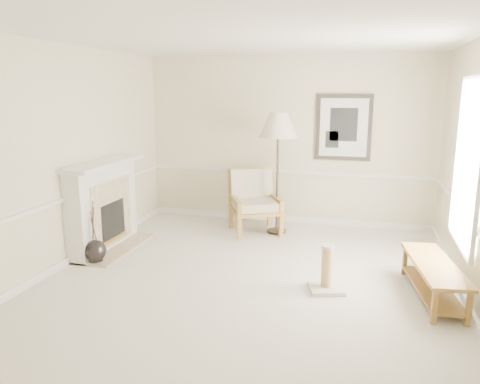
# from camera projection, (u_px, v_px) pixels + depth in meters

# --- Properties ---
(ground) EXTENTS (5.50, 5.50, 0.00)m
(ground) POSITION_uv_depth(u_px,v_px,m) (248.00, 279.00, 5.84)
(ground) COLOR silver
(ground) RESTS_ON ground
(room) EXTENTS (5.04, 5.54, 2.92)m
(room) POSITION_uv_depth(u_px,v_px,m) (262.00, 129.00, 5.48)
(room) COLOR beige
(room) RESTS_ON ground
(fireplace) EXTENTS (0.64, 1.64, 1.31)m
(fireplace) POSITION_uv_depth(u_px,v_px,m) (104.00, 206.00, 6.87)
(fireplace) COLOR white
(fireplace) RESTS_ON ground
(floor_vase) EXTENTS (0.30, 0.30, 0.88)m
(floor_vase) POSITION_uv_depth(u_px,v_px,m) (95.00, 252.00, 6.36)
(floor_vase) COLOR black
(floor_vase) RESTS_ON ground
(armchair) EXTENTS (1.06, 1.09, 1.02)m
(armchair) POSITION_uv_depth(u_px,v_px,m) (254.00, 198.00, 7.76)
(armchair) COLOR olive
(armchair) RESTS_ON ground
(floor_lamp) EXTENTS (0.69, 0.69, 1.96)m
(floor_lamp) POSITION_uv_depth(u_px,v_px,m) (278.00, 129.00, 7.41)
(floor_lamp) COLOR black
(floor_lamp) RESTS_ON ground
(bench) EXTENTS (0.64, 1.49, 0.41)m
(bench) POSITION_uv_depth(u_px,v_px,m) (434.00, 274.00, 5.28)
(bench) COLOR olive
(bench) RESTS_ON ground
(scratching_post) EXTENTS (0.49, 0.49, 0.56)m
(scratching_post) POSITION_uv_depth(u_px,v_px,m) (326.00, 276.00, 5.48)
(scratching_post) COLOR silver
(scratching_post) RESTS_ON ground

